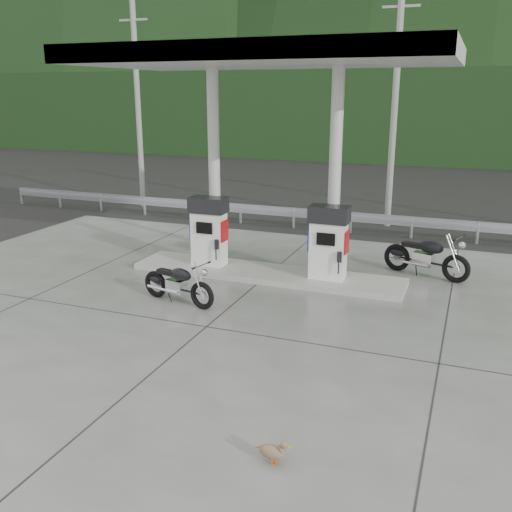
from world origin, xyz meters
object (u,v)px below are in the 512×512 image
(gas_pump_left, at_px, (209,231))
(duck, at_px, (272,452))
(motorcycle_left, at_px, (178,284))
(motorcycle_right, at_px, (426,257))
(gas_pump_right, at_px, (328,243))

(gas_pump_left, bearing_deg, duck, -58.99)
(motorcycle_left, distance_m, duck, 6.08)
(motorcycle_left, relative_size, duck, 4.35)
(gas_pump_left, bearing_deg, motorcycle_left, -80.59)
(motorcycle_right, bearing_deg, gas_pump_left, -145.91)
(gas_pump_left, height_order, motorcycle_left, gas_pump_left)
(gas_pump_right, xyz_separation_m, duck, (1.10, -7.15, -0.90))
(gas_pump_left, bearing_deg, motorcycle_right, 15.54)
(gas_pump_right, xyz_separation_m, motorcycle_left, (-2.79, -2.48, -0.61))
(gas_pump_right, bearing_deg, motorcycle_right, 34.38)
(gas_pump_right, distance_m, duck, 7.28)
(motorcycle_left, xyz_separation_m, motorcycle_right, (4.98, 3.98, 0.07))
(gas_pump_left, relative_size, duck, 4.20)
(motorcycle_left, height_order, duck, motorcycle_left)
(motorcycle_right, bearing_deg, gas_pump_right, -127.08)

